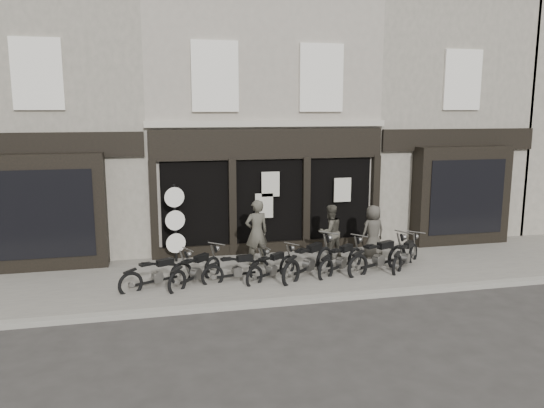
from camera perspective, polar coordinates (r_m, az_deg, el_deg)
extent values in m
plane|color=#2D2B28|center=(13.81, 2.48, -8.73)|extent=(90.00, 90.00, 0.00)
cube|color=#68635C|center=(14.62, 1.52, -7.40)|extent=(30.00, 4.20, 0.12)
cube|color=gray|center=(12.66, 4.02, -10.21)|extent=(30.00, 0.25, 0.13)
cube|color=#A59C8E|center=(18.92, -2.36, 9.01)|extent=(7.20, 6.00, 8.20)
cube|color=black|center=(15.94, -0.26, 6.48)|extent=(7.10, 0.18, 0.90)
cube|color=black|center=(16.23, -0.30, -0.39)|extent=(6.50, 0.10, 2.95)
cube|color=black|center=(16.45, -0.25, -4.83)|extent=(7.10, 0.20, 0.44)
cube|color=#B0A998|center=(15.94, -0.29, 8.64)|extent=(7.30, 0.22, 0.18)
cube|color=white|center=(15.69, -6.16, 13.49)|extent=(1.35, 0.12, 2.00)
cube|color=black|center=(15.72, -6.18, 13.49)|extent=(1.05, 0.06, 1.70)
cube|color=white|center=(16.39, 5.32, 13.36)|extent=(1.35, 0.12, 2.00)
cube|color=black|center=(16.42, 5.29, 13.35)|extent=(1.05, 0.06, 1.70)
cube|color=black|center=(15.76, -12.57, -0.77)|extent=(0.22, 0.22, 3.00)
cube|color=black|center=(15.93, -4.28, -0.44)|extent=(0.22, 0.22, 3.00)
cube|color=black|center=(16.44, 3.67, -0.11)|extent=(0.22, 0.22, 3.00)
cube|color=black|center=(17.23, 11.01, 0.20)|extent=(0.22, 0.22, 3.00)
cube|color=beige|center=(15.94, -0.16, 2.14)|extent=(0.55, 0.04, 0.75)
cube|color=beige|center=(16.64, 7.58, 1.52)|extent=(0.55, 0.04, 0.75)
cube|color=beige|center=(16.00, -0.86, -0.19)|extent=(0.55, 0.04, 0.75)
cube|color=#9D9484|center=(18.80, -21.95, 8.29)|extent=(5.50, 6.00, 8.20)
cube|color=black|center=(15.74, -23.19, -0.81)|extent=(3.20, 0.70, 3.20)
cube|color=black|center=(15.40, -23.41, -1.05)|extent=(2.60, 0.06, 2.40)
cube|color=black|center=(15.82, -23.46, 5.81)|extent=(5.40, 0.16, 0.70)
cube|color=white|center=(15.83, -23.94, 12.68)|extent=(1.30, 0.10, 1.90)
cube|color=black|center=(15.86, -23.92, 12.67)|extent=(1.00, 0.06, 1.60)
cube|color=#9D9484|center=(21.05, 15.08, 8.78)|extent=(5.50, 6.00, 8.20)
cube|color=black|center=(18.37, 19.64, 0.88)|extent=(3.20, 0.70, 3.20)
cube|color=black|center=(18.08, 20.23, 0.70)|extent=(2.60, 0.06, 2.40)
cube|color=black|center=(18.44, 19.47, 6.55)|extent=(5.40, 0.16, 0.70)
cube|color=white|center=(18.45, 19.80, 12.45)|extent=(1.30, 0.10, 1.90)
cube|color=black|center=(18.47, 19.75, 12.45)|extent=(1.00, 0.06, 1.60)
torus|color=black|center=(13.86, -9.73, -7.44)|extent=(0.62, 0.34, 0.64)
torus|color=black|center=(13.32, -14.97, -8.36)|extent=(0.62, 0.34, 0.64)
cube|color=black|center=(13.59, -12.29, -8.05)|extent=(1.04, 0.50, 0.06)
cube|color=gray|center=(13.57, -12.23, -7.74)|extent=(0.27, 0.25, 0.24)
cube|color=black|center=(13.56, -11.43, -6.15)|extent=(0.46, 0.32, 0.16)
cube|color=black|center=(13.34, -13.47, -6.33)|extent=(0.33, 0.29, 0.06)
cylinder|color=gray|center=(13.78, -9.05, -4.84)|extent=(0.25, 0.51, 0.03)
torus|color=black|center=(14.18, -6.45, -6.91)|extent=(0.51, 0.53, 0.65)
torus|color=black|center=(13.17, -10.16, -8.36)|extent=(0.51, 0.53, 0.65)
cube|color=black|center=(13.68, -8.23, -7.77)|extent=(0.83, 0.85, 0.06)
cube|color=gray|center=(13.67, -8.19, -7.44)|extent=(0.28, 0.28, 0.25)
cube|color=black|center=(13.74, -7.62, -5.76)|extent=(0.42, 0.43, 0.16)
cube|color=black|center=(13.33, -9.07, -6.12)|extent=(0.34, 0.34, 0.06)
cylinder|color=gray|center=(14.18, -5.99, -4.27)|extent=(0.42, 0.41, 0.03)
torus|color=black|center=(14.04, -1.37, -7.12)|extent=(0.61, 0.21, 0.61)
torus|color=black|center=(13.59, -6.42, -7.77)|extent=(0.61, 0.21, 0.61)
cube|color=black|center=(13.81, -3.85, -7.59)|extent=(1.05, 0.27, 0.05)
cube|color=gray|center=(13.80, -3.78, -7.30)|extent=(0.24, 0.20, 0.23)
cube|color=black|center=(13.77, -2.97, -5.84)|extent=(0.43, 0.24, 0.15)
cube|color=black|center=(13.59, -4.93, -5.93)|extent=(0.30, 0.23, 0.05)
cylinder|color=gray|center=(13.95, -0.64, -4.71)|extent=(0.14, 0.51, 0.03)
torus|color=black|center=(14.37, 1.64, -6.71)|extent=(0.54, 0.42, 0.61)
torus|color=black|center=(13.45, -1.92, -7.91)|extent=(0.54, 0.42, 0.61)
cube|color=black|center=(13.91, -0.08, -7.43)|extent=(0.89, 0.65, 0.05)
cube|color=gray|center=(13.91, -0.03, -7.14)|extent=(0.27, 0.25, 0.23)
cube|color=black|center=(13.97, 0.55, -5.62)|extent=(0.42, 0.36, 0.15)
cube|color=black|center=(13.60, -0.83, -5.90)|extent=(0.32, 0.30, 0.05)
cylinder|color=gray|center=(14.36, 2.15, -4.30)|extent=(0.33, 0.44, 0.03)
torus|color=black|center=(14.78, 5.62, -6.01)|extent=(0.64, 0.55, 0.74)
torus|color=black|center=(13.51, 2.05, -7.52)|extent=(0.64, 0.55, 0.74)
cube|color=black|center=(14.15, 3.91, -6.90)|extent=(1.04, 0.87, 0.07)
cube|color=gray|center=(14.14, 3.97, -6.54)|extent=(0.33, 0.32, 0.28)
cube|color=black|center=(14.24, 4.57, -4.69)|extent=(0.51, 0.46, 0.19)
cube|color=black|center=(13.74, 3.19, -5.04)|extent=(0.39, 0.38, 0.07)
cylinder|color=gray|center=(14.80, 6.16, -3.10)|extent=(0.44, 0.51, 0.04)
torus|color=black|center=(15.12, 8.88, -5.87)|extent=(0.59, 0.46, 0.66)
torus|color=black|center=(13.99, 5.80, -7.12)|extent=(0.59, 0.46, 0.66)
cube|color=black|center=(14.56, 7.40, -6.62)|extent=(0.96, 0.72, 0.06)
cube|color=gray|center=(14.55, 7.45, -6.31)|extent=(0.29, 0.28, 0.25)
cube|color=black|center=(14.64, 7.99, -4.72)|extent=(0.46, 0.40, 0.17)
cube|color=black|center=(14.19, 6.79, -5.01)|extent=(0.35, 0.33, 0.06)
cylinder|color=gray|center=(15.14, 9.38, -3.35)|extent=(0.36, 0.48, 0.04)
torus|color=black|center=(15.37, 13.29, -5.64)|extent=(0.71, 0.38, 0.73)
torus|color=black|center=(14.26, 9.21, -6.73)|extent=(0.71, 0.38, 0.73)
cube|color=black|center=(14.82, 11.32, -6.33)|extent=(1.19, 0.55, 0.06)
cube|color=gray|center=(14.81, 11.39, -5.99)|extent=(0.31, 0.28, 0.28)
cube|color=black|center=(14.89, 12.11, -4.31)|extent=(0.52, 0.36, 0.18)
cube|color=black|center=(14.45, 10.53, -4.52)|extent=(0.38, 0.32, 0.06)
cylinder|color=gray|center=(15.37, 13.96, -2.95)|extent=(0.28, 0.59, 0.04)
torus|color=black|center=(15.98, 14.91, -5.27)|extent=(0.52, 0.51, 0.64)
torus|color=black|center=(14.72, 13.29, -6.51)|extent=(0.52, 0.51, 0.64)
cube|color=black|center=(15.36, 14.13, -6.00)|extent=(0.83, 0.82, 0.06)
cube|color=gray|center=(15.35, 14.16, -5.71)|extent=(0.28, 0.28, 0.25)
cube|color=black|center=(15.47, 14.48, -4.23)|extent=(0.42, 0.42, 0.16)
cube|color=black|center=(14.97, 13.86, -4.53)|extent=(0.33, 0.33, 0.06)
cylinder|color=gray|center=(16.02, 15.24, -2.94)|extent=(0.41, 0.41, 0.03)
imported|color=#47443A|center=(14.92, -1.67, -3.08)|extent=(0.75, 0.57, 1.87)
imported|color=#413E35|center=(15.66, 6.26, -2.99)|extent=(0.92, 0.79, 1.61)
imported|color=#413D36|center=(15.95, 10.82, -2.93)|extent=(0.87, 0.67, 1.58)
cylinder|color=black|center=(15.75, -10.23, -6.38)|extent=(0.37, 0.37, 0.06)
cylinder|color=black|center=(15.47, -10.37, -2.27)|extent=(0.07, 0.07, 2.38)
cylinder|color=black|center=(15.28, -10.46, 0.74)|extent=(0.57, 0.18, 0.58)
cylinder|color=white|center=(15.26, -10.45, 0.72)|extent=(0.56, 0.14, 0.58)
cylinder|color=black|center=(15.40, -10.38, -1.73)|extent=(0.57, 0.18, 0.58)
cylinder|color=white|center=(15.38, -10.38, -1.75)|extent=(0.56, 0.14, 0.58)
cylinder|color=black|center=(15.55, -10.30, -4.15)|extent=(0.57, 0.18, 0.58)
cylinder|color=white|center=(15.53, -10.30, -4.17)|extent=(0.56, 0.14, 0.58)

